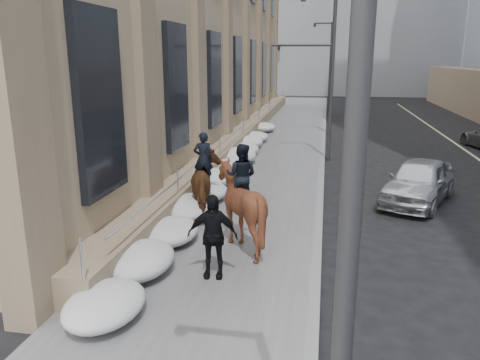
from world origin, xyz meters
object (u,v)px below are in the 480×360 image
pedestrian (212,236)px  car_silver (419,181)px  mounted_horse_left (208,182)px  mounted_horse_right (240,203)px

pedestrian → car_silver: bearing=46.5°
mounted_horse_left → mounted_horse_right: size_ratio=0.95×
pedestrian → mounted_horse_right: bearing=75.9°
mounted_horse_right → car_silver: size_ratio=0.60×
mounted_horse_left → pedestrian: (1.19, -4.32, -0.07)m
mounted_horse_right → mounted_horse_left: bearing=-52.8°
mounted_horse_left → car_silver: (7.02, 2.95, -0.40)m
car_silver → pedestrian: bearing=-105.1°
mounted_horse_left → car_silver: 7.63m
mounted_horse_right → car_silver: bearing=-129.8°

